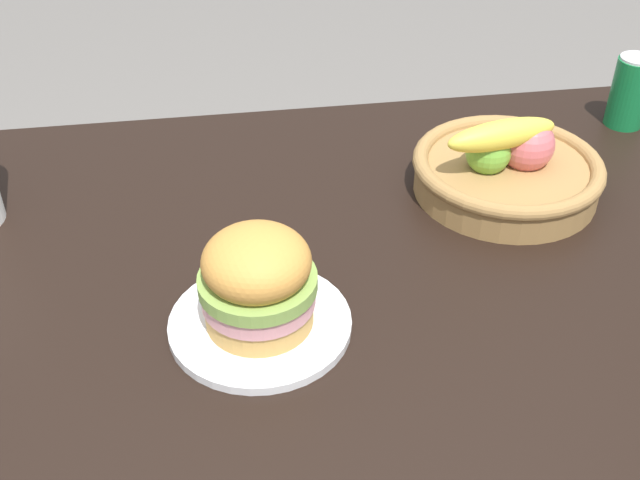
% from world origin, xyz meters
% --- Properties ---
extents(dining_table, '(1.40, 0.90, 0.75)m').
position_xyz_m(dining_table, '(0.00, 0.00, 0.65)').
color(dining_table, black).
rests_on(dining_table, ground_plane).
extents(plate, '(0.23, 0.23, 0.01)m').
position_xyz_m(plate, '(-0.15, -0.13, 0.76)').
color(plate, white).
rests_on(plate, dining_table).
extents(sandwich, '(0.14, 0.14, 0.13)m').
position_xyz_m(sandwich, '(-0.15, -0.13, 0.83)').
color(sandwich, tan).
rests_on(sandwich, plate).
extents(soda_can, '(0.07, 0.07, 0.13)m').
position_xyz_m(soda_can, '(0.54, 0.30, 0.81)').
color(soda_can, '#147238').
rests_on(soda_can, dining_table).
extents(fruit_basket, '(0.29, 0.29, 0.14)m').
position_xyz_m(fruit_basket, '(0.25, 0.12, 0.79)').
color(fruit_basket, '#9E7542').
rests_on(fruit_basket, dining_table).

